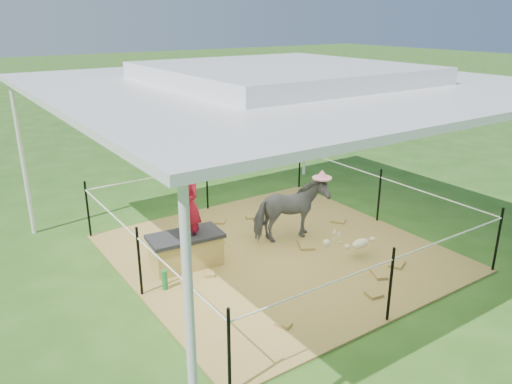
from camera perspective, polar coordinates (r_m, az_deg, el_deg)
ground at (r=7.93m, az=2.46°, el=-7.01°), size 90.00×90.00×0.00m
hay_patch at (r=7.92m, az=2.46°, el=-6.91°), size 4.60×4.60×0.03m
canopy_tent at (r=7.14m, az=2.78°, el=12.70°), size 6.30×6.30×2.90m
rope_fence at (r=7.66m, az=2.53°, el=-2.70°), size 4.54×4.54×1.00m
straw_bale at (r=7.47m, az=-8.01°, el=-6.78°), size 1.05×0.60×0.45m
dark_cloth at (r=7.36m, az=-8.10°, el=-5.03°), size 1.12×0.66×0.06m
woman at (r=7.19m, az=-7.60°, el=-0.68°), size 0.33×0.47×1.20m
green_bottle at (r=6.94m, az=-10.39°, el=-9.85°), size 0.09×0.09×0.28m
pony at (r=8.13m, az=4.00°, el=-2.16°), size 1.29×0.74×1.02m
pink_hat at (r=7.93m, az=4.10°, el=1.78°), size 0.32×0.32×0.15m
foal at (r=7.81m, az=11.85°, el=-5.59°), size 0.94×0.58×0.50m
trash_barrel at (r=14.21m, az=0.28°, el=7.04°), size 0.79×0.79×0.93m
picnic_table_near at (r=15.23m, az=-11.91°, el=7.27°), size 2.39×2.08×0.83m
picnic_table_far at (r=18.11m, az=-2.80°, el=9.37°), size 2.04×1.84×0.70m
distant_person at (r=14.63m, az=-6.74°, el=7.94°), size 0.74×0.65×1.27m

